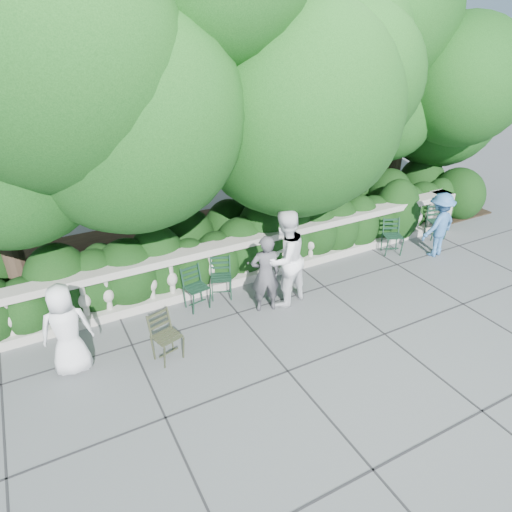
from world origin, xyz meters
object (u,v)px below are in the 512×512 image
chair_e (392,256)px  chair_f (437,240)px  person_older_blue (439,225)px  chair_weathered (174,363)px  chair_b (222,301)px  person_woman_grey (265,274)px  person_businessman (66,330)px  chair_d (202,311)px  person_casual_man (284,259)px

chair_e → chair_f: (1.58, 0.12, 0.00)m
person_older_blue → chair_weathered: bearing=-1.2°
chair_b → person_woman_grey: size_ratio=0.55×
chair_e → person_businessman: 7.21m
chair_f → chair_b: bearing=-164.6°
chair_e → person_businessman: (-7.15, -0.53, 0.77)m
person_woman_grey → chair_weathered: bearing=31.8°
chair_b → chair_d: same height
chair_f → chair_d: bearing=-163.4°
chair_weathered → person_older_blue: size_ratio=0.56×
chair_b → person_older_blue: size_ratio=0.56×
chair_e → person_older_blue: bearing=-1.0°
chair_f → person_woman_grey: size_ratio=0.55×
chair_d → chair_weathered: same height
chair_e → person_businessman: bearing=-153.2°
chair_d → person_older_blue: person_older_blue is taller
chair_d → person_woman_grey: size_ratio=0.55×
person_older_blue → person_woman_grey: bearing=-6.5°
chair_b → chair_e: bearing=20.0°
chair_e → person_woman_grey: (-3.67, -0.48, 0.77)m
person_woman_grey → person_businessman: bearing=14.9°
person_casual_man → person_businessman: bearing=-16.0°
chair_f → chair_weathered: bearing=-154.6°
person_businessman → person_casual_man: size_ratio=0.80×
person_casual_man → chair_f: bearing=169.1°
chair_weathered → chair_f: bearing=-5.8°
chair_weathered → person_woman_grey: bearing=2.3°
chair_weathered → person_casual_man: size_ratio=0.44×
chair_f → chair_weathered: (-7.30, -1.25, 0.00)m
chair_d → person_casual_man: 1.86m
chair_f → person_casual_man: size_ratio=0.44×
person_woman_grey → person_older_blue: 4.56m
chair_b → person_woman_grey: bearing=-23.7°
chair_d → chair_e: (4.77, -0.02, 0.00)m
person_casual_man → chair_b: bearing=-46.6°
chair_f → person_woman_grey: person_woman_grey is taller
person_woman_grey → person_casual_man: 0.47m
chair_f → chair_e: bearing=-160.1°
chair_weathered → person_casual_man: 2.74m
person_casual_man → person_older_blue: person_casual_man is taller
chair_d → person_woman_grey: person_woman_grey is taller
chair_f → person_casual_man: 4.95m
person_woman_grey → person_casual_man: (0.43, 0.05, 0.19)m
chair_e → chair_d: bearing=-157.6°
chair_e → person_older_blue: (0.89, -0.39, 0.76)m
chair_f → chair_weathered: 7.40m
chair_f → person_casual_man: bearing=-157.8°
chair_b → chair_weathered: same height
chair_b → person_older_blue: (5.18, -0.54, 0.76)m
chair_b → chair_e: (4.29, -0.15, 0.00)m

